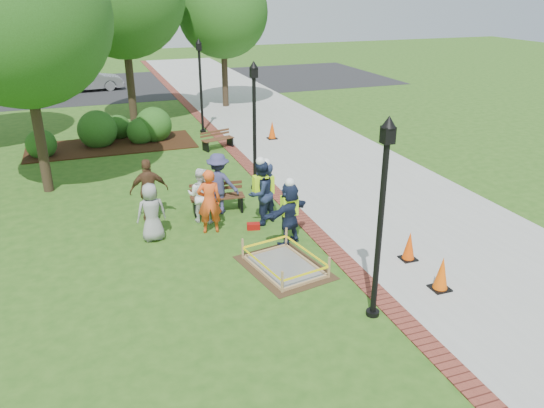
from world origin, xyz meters
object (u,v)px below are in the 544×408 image
object	(u,v)px
hivis_worker_a	(289,211)
hivis_worker_b	(266,191)
lamp_near	(382,206)
cone_front	(442,274)
bench_near	(218,203)
wet_concrete_pad	(284,259)
hivis_worker_c	(261,191)

from	to	relation	value
hivis_worker_a	hivis_worker_b	bearing A→B (deg)	93.66
lamp_near	hivis_worker_b	bearing A→B (deg)	95.65
lamp_near	hivis_worker_a	distance (m)	4.09
cone_front	hivis_worker_a	bearing A→B (deg)	124.94
bench_near	wet_concrete_pad	bearing A→B (deg)	-80.23
cone_front	hivis_worker_a	distance (m)	4.17
bench_near	lamp_near	bearing A→B (deg)	-75.14
cone_front	hivis_worker_b	size ratio (longest dim) A/B	0.43
lamp_near	hivis_worker_c	distance (m)	5.47
wet_concrete_pad	lamp_near	bearing A→B (deg)	-67.64
hivis_worker_a	hivis_worker_c	world-z (taller)	hivis_worker_c
hivis_worker_a	hivis_worker_c	xyz separation A→B (m)	(-0.31, 1.46, 0.08)
bench_near	hivis_worker_b	bearing A→B (deg)	-43.42
lamp_near	hivis_worker_b	distance (m)	5.57
wet_concrete_pad	hivis_worker_c	world-z (taller)	hivis_worker_c
cone_front	hivis_worker_a	size ratio (longest dim) A/B	0.45
wet_concrete_pad	hivis_worker_a	xyz separation A→B (m)	(0.61, 1.24, 0.69)
hivis_worker_a	cone_front	bearing A→B (deg)	-55.06
hivis_worker_b	hivis_worker_c	distance (m)	0.24
lamp_near	hivis_worker_a	bearing A→B (deg)	96.48
hivis_worker_b	hivis_worker_c	xyz separation A→B (m)	(-0.21, -0.11, 0.05)
lamp_near	hivis_worker_a	size ratio (longest dim) A/B	2.30
cone_front	hivis_worker_b	distance (m)	5.57
wet_concrete_pad	hivis_worker_c	distance (m)	2.82
bench_near	hivis_worker_b	distance (m)	1.76
bench_near	hivis_worker_a	world-z (taller)	hivis_worker_a
lamp_near	hivis_worker_a	world-z (taller)	lamp_near
hivis_worker_b	lamp_near	bearing A→B (deg)	-84.35
bench_near	lamp_near	xyz separation A→B (m)	(1.71, -6.45, 2.20)
wet_concrete_pad	cone_front	size ratio (longest dim) A/B	3.09
hivis_worker_b	wet_concrete_pad	bearing A→B (deg)	-100.21
wet_concrete_pad	bench_near	distance (m)	3.99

